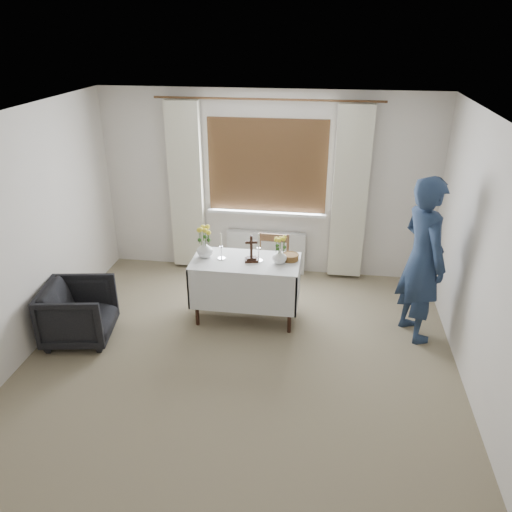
{
  "coord_description": "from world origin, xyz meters",
  "views": [
    {
      "loc": [
        0.8,
        -3.93,
        3.24
      ],
      "look_at": [
        0.08,
        0.95,
        0.92
      ],
      "focal_mm": 35.0,
      "sensor_mm": 36.0,
      "label": 1
    }
  ],
  "objects": [
    {
      "name": "ground",
      "position": [
        0.0,
        0.0,
        0.0
      ],
      "size": [
        5.0,
        5.0,
        0.0
      ],
      "primitive_type": "plane",
      "color": "gray",
      "rests_on": "ground"
    },
    {
      "name": "candlestick_left",
      "position": [
        -0.36,
        1.16,
        0.92
      ],
      "size": [
        0.12,
        0.12,
        0.32
      ],
      "primitive_type": null,
      "rotation": [
        0.0,
        0.0,
        0.39
      ],
      "color": "white",
      "rests_on": "altar_table"
    },
    {
      "name": "wooden_chair",
      "position": [
        0.18,
        1.52,
        0.45
      ],
      "size": [
        0.43,
        0.43,
        0.89
      ],
      "primitive_type": null,
      "rotation": [
        0.0,
        0.0,
        -0.05
      ],
      "color": "brown",
      "rests_on": "ground"
    },
    {
      "name": "person",
      "position": [
        1.86,
        1.1,
        0.93
      ],
      "size": [
        0.68,
        0.8,
        1.86
      ],
      "primitive_type": "imported",
      "rotation": [
        0.0,
        0.0,
        1.97
      ],
      "color": "navy",
      "rests_on": "ground"
    },
    {
      "name": "flower_vase_left",
      "position": [
        -0.56,
        1.18,
        0.86
      ],
      "size": [
        0.24,
        0.24,
        0.2
      ],
      "primitive_type": "imported",
      "rotation": [
        0.0,
        0.0,
        -0.38
      ],
      "color": "silver",
      "rests_on": "altar_table"
    },
    {
      "name": "radiator",
      "position": [
        0.0,
        2.42,
        0.3
      ],
      "size": [
        1.1,
        0.1,
        0.6
      ],
      "primitive_type": "cube",
      "color": "silver",
      "rests_on": "ground"
    },
    {
      "name": "wooden_cross",
      "position": [
        -0.01,
        1.14,
        0.92
      ],
      "size": [
        0.17,
        0.13,
        0.32
      ],
      "primitive_type": null,
      "rotation": [
        0.0,
        0.0,
        0.2
      ],
      "color": "black",
      "rests_on": "altar_table"
    },
    {
      "name": "flower_vase_right",
      "position": [
        0.32,
        1.14,
        0.85
      ],
      "size": [
        0.19,
        0.19,
        0.17
      ],
      "primitive_type": "imported",
      "rotation": [
        0.0,
        0.0,
        0.17
      ],
      "color": "silver",
      "rests_on": "altar_table"
    },
    {
      "name": "wicker_basket",
      "position": [
        0.43,
        1.25,
        0.8
      ],
      "size": [
        0.25,
        0.25,
        0.07
      ],
      "primitive_type": "cylinder",
      "rotation": [
        0.0,
        0.0,
        -0.41
      ],
      "color": "brown",
      "rests_on": "altar_table"
    },
    {
      "name": "altar_table",
      "position": [
        -0.07,
        1.15,
        0.38
      ],
      "size": [
        1.24,
        0.64,
        0.76
      ],
      "primitive_type": "cube",
      "color": "white",
      "rests_on": "ground"
    },
    {
      "name": "candlestick_right",
      "position": [
        0.07,
        1.16,
        0.93
      ],
      "size": [
        0.12,
        0.12,
        0.34
      ],
      "primitive_type": null,
      "rotation": [
        0.0,
        0.0,
        0.2
      ],
      "color": "white",
      "rests_on": "altar_table"
    },
    {
      "name": "armchair",
      "position": [
        -1.83,
        0.45,
        0.33
      ],
      "size": [
        0.84,
        0.82,
        0.66
      ],
      "primitive_type": "imported",
      "rotation": [
        0.0,
        0.0,
        1.74
      ],
      "color": "black",
      "rests_on": "ground"
    }
  ]
}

